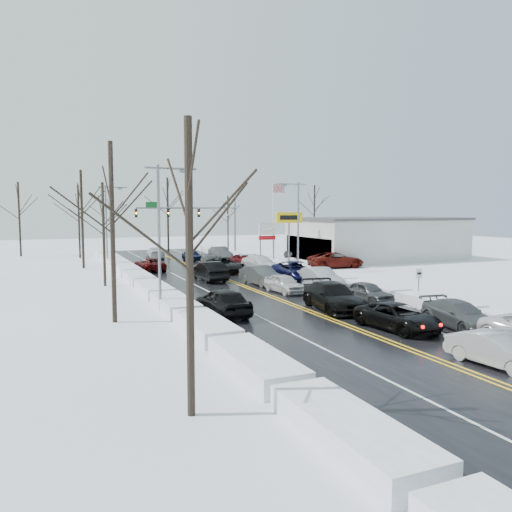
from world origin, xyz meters
name	(u,v)px	position (x,y,z in m)	size (l,w,h in m)	color
ground	(260,293)	(0.00, 0.00, 0.00)	(160.00, 160.00, 0.00)	white
road_surface	(250,289)	(0.00, 2.00, 0.01)	(14.00, 84.00, 0.01)	black
snow_bank_left	(155,295)	(-7.60, 2.00, 0.00)	(1.93, 72.00, 0.77)	white
snow_bank_right	(332,283)	(7.60, 2.00, 0.00)	(1.93, 72.00, 0.77)	white
traffic_signal_mast	(198,216)	(3.45, 27.99, 5.48)	(13.28, 0.39, 8.00)	slate
tires_plus_sign	(289,221)	(10.50, 15.99, 4.99)	(3.20, 0.34, 6.00)	slate
used_vehicles_sign	(267,234)	(10.50, 22.00, 3.32)	(2.20, 0.22, 4.65)	slate
speed_limit_sign	(419,279)	(8.20, -8.00, 1.63)	(0.55, 0.09, 2.35)	slate
flagpole	(274,212)	(15.17, 30.00, 5.93)	(1.87, 1.20, 10.00)	silver
dealership_building	(376,238)	(23.98, 18.00, 2.66)	(20.40, 12.40, 5.30)	beige
streetlight_ne	(296,219)	(8.30, 10.00, 5.31)	(3.20, 0.25, 9.00)	slate
streetlight_sw	(162,226)	(-8.30, -4.00, 5.31)	(3.20, 0.25, 9.00)	slate
streetlight_nw	(108,218)	(-8.30, 24.00, 5.31)	(3.20, 0.25, 9.00)	slate
tree_left_a	(189,210)	(-11.00, -20.00, 6.29)	(3.60, 3.60, 9.00)	#2D231C
tree_left_b	(112,197)	(-11.50, -6.00, 6.99)	(4.00, 4.00, 10.00)	#2D231C
tree_left_c	(103,214)	(-10.50, 8.00, 5.94)	(3.40, 3.40, 8.50)	#2D231C
tree_left_d	(82,200)	(-11.20, 22.00, 7.33)	(4.20, 4.20, 10.50)	#2D231C
tree_left_e	(78,207)	(-10.80, 34.00, 6.64)	(3.80, 3.80, 9.50)	#2D231C
tree_far_a	(19,204)	(-18.00, 40.00, 6.99)	(4.00, 4.00, 10.00)	#2D231C
tree_far_b	(110,210)	(-6.00, 41.00, 6.29)	(3.60, 3.60, 9.00)	#2D231C
tree_far_c	(168,200)	(2.00, 39.00, 7.68)	(4.40, 4.40, 11.00)	#2D231C
tree_far_d	(228,212)	(12.00, 40.50, 5.94)	(3.40, 3.40, 8.50)	#2D231C
tree_far_e	(314,204)	(28.00, 41.00, 7.33)	(4.20, 4.20, 10.50)	#2D231C
queued_car_1	(496,366)	(1.58, -20.18, 0.00)	(1.43, 4.11, 1.35)	#AFB2B7
queued_car_2	(398,330)	(1.93, -13.66, 0.00)	(2.30, 4.98, 1.38)	black
queued_car_3	(333,310)	(1.59, -7.82, 0.00)	(2.39, 5.89, 1.71)	black
queued_car_4	(284,293)	(1.67, -0.72, 0.00)	(1.65, 4.11, 1.40)	silver
queued_car_5	(261,285)	(1.60, 3.51, 0.00)	(1.70, 4.87, 1.60)	#424548
queued_car_6	(225,273)	(1.61, 12.49, 0.00)	(2.54, 5.51, 1.53)	black
queued_car_7	(213,268)	(1.57, 16.37, 0.00)	(1.93, 4.74, 1.38)	#3B3D3F
queued_car_8	(192,261)	(1.66, 24.76, 0.00)	(1.59, 3.95, 1.35)	black
queued_car_11	(458,328)	(5.26, -14.51, 0.00)	(1.99, 4.89, 1.42)	#444749
queued_car_12	(367,302)	(5.23, -6.39, 0.00)	(1.62, 4.03, 1.37)	#404345
queued_car_13	(320,288)	(5.26, 0.04, 0.00)	(1.76, 5.04, 1.66)	#A8ABB1
queued_car_14	(296,281)	(5.40, 4.38, 0.00)	(2.86, 6.19, 1.72)	black
queued_car_15	(260,271)	(5.42, 12.42, 0.00)	(2.21, 5.44, 1.58)	silver
queued_car_16	(243,266)	(5.23, 16.76, 0.00)	(1.68, 4.18, 1.42)	#540B0F
queued_car_17	(220,260)	(5.32, 24.90, 0.00)	(1.72, 4.95, 1.63)	#3D4042
oncoming_car_0	(209,281)	(-1.63, 7.57, 0.00)	(1.81, 5.20, 1.71)	black
oncoming_car_1	(150,271)	(-5.13, 16.73, 0.00)	(2.26, 4.90, 1.36)	#490909
oncoming_car_2	(155,259)	(-1.92, 29.55, 0.00)	(2.06, 5.06, 1.47)	silver
oncoming_car_3	(223,315)	(-5.35, -6.70, 0.00)	(2.01, 5.00, 1.70)	black
parked_car_0	(336,268)	(14.06, 11.71, 0.00)	(2.81, 6.09, 1.69)	#50100A
parked_car_1	(334,262)	(17.01, 16.90, 0.00)	(2.17, 5.34, 1.55)	#3E4143
parked_car_2	(298,259)	(14.89, 21.99, 0.00)	(1.99, 4.94, 1.68)	#3B3E40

